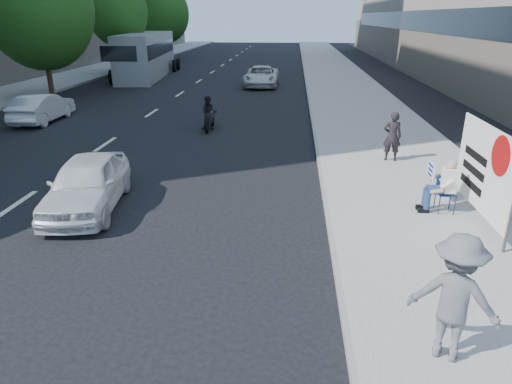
# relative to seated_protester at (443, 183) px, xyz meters

# --- Properties ---
(ground) EXTENTS (160.00, 160.00, 0.00)m
(ground) POSITION_rel_seated_protester_xyz_m (-4.12, -2.17, -0.87)
(ground) COLOR black
(ground) RESTS_ON ground
(near_sidewalk) EXTENTS (5.00, 120.00, 0.15)m
(near_sidewalk) POSITION_rel_seated_protester_xyz_m (-0.12, 17.83, -0.80)
(near_sidewalk) COLOR gray
(near_sidewalk) RESTS_ON ground
(far_sidewalk) EXTENTS (4.50, 120.00, 0.15)m
(far_sidewalk) POSITION_rel_seated_protester_xyz_m (-20.87, 17.83, -0.80)
(far_sidewalk) COLOR gray
(far_sidewalk) RESTS_ON ground
(tree_far_c) EXTENTS (6.00, 6.00, 8.47)m
(tree_far_c) POSITION_rel_seated_protester_xyz_m (-17.82, 15.83, 4.15)
(tree_far_c) COLOR #382616
(tree_far_c) RESTS_ON ground
(tree_far_d) EXTENTS (4.80, 4.80, 7.65)m
(tree_far_d) POSITION_rel_seated_protester_xyz_m (-17.82, 27.83, 4.01)
(tree_far_d) COLOR #382616
(tree_far_d) RESTS_ON ground
(tree_far_e) EXTENTS (5.40, 5.40, 7.89)m
(tree_far_e) POSITION_rel_seated_protester_xyz_m (-17.82, 41.83, 3.91)
(tree_far_e) COLOR #382616
(tree_far_e) RESTS_ON ground
(seated_protester) EXTENTS (0.83, 1.11, 1.31)m
(seated_protester) POSITION_rel_seated_protester_xyz_m (0.00, 0.00, 0.00)
(seated_protester) COLOR navy
(seated_protester) RESTS_ON near_sidewalk
(jogger) EXTENTS (1.36, 1.11, 1.83)m
(jogger) POSITION_rel_seated_protester_xyz_m (-1.37, -5.11, 0.19)
(jogger) COLOR slate
(jogger) RESTS_ON near_sidewalk
(pedestrian_woman) EXTENTS (0.61, 0.43, 1.59)m
(pedestrian_woman) POSITION_rel_seated_protester_xyz_m (-0.37, 4.13, 0.07)
(pedestrian_woman) COLOR black
(pedestrian_woman) RESTS_ON near_sidewalk
(protest_banner) EXTENTS (0.08, 3.06, 2.20)m
(protest_banner) POSITION_rel_seated_protester_xyz_m (0.66, -0.52, 0.53)
(protest_banner) COLOR #4C4C4C
(protest_banner) RESTS_ON near_sidewalk
(white_sedan_near) EXTENTS (2.07, 4.04, 1.32)m
(white_sedan_near) POSITION_rel_seated_protester_xyz_m (-8.61, -0.17, -0.21)
(white_sedan_near) COLOR silver
(white_sedan_near) RESTS_ON ground
(white_sedan_mid) EXTENTS (1.43, 3.91, 1.28)m
(white_sedan_mid) POSITION_rel_seated_protester_xyz_m (-14.98, 9.53, -0.23)
(white_sedan_mid) COLOR silver
(white_sedan_mid) RESTS_ON ground
(white_sedan_far) EXTENTS (2.23, 4.83, 1.34)m
(white_sedan_far) POSITION_rel_seated_protester_xyz_m (-5.78, 21.65, -0.20)
(white_sedan_far) COLOR silver
(white_sedan_far) RESTS_ON ground
(motorcycle) EXTENTS (0.74, 2.05, 1.42)m
(motorcycle) POSITION_rel_seated_protester_xyz_m (-7.09, 8.57, -0.24)
(motorcycle) COLOR black
(motorcycle) RESTS_ON ground
(bus) EXTENTS (3.82, 12.28, 3.30)m
(bus) POSITION_rel_seated_protester_xyz_m (-15.20, 26.29, 0.76)
(bus) COLOR gray
(bus) RESTS_ON ground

